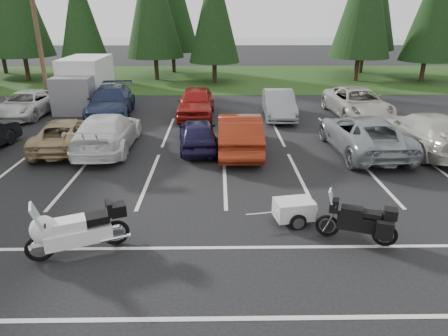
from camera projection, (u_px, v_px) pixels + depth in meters
ground at (210, 190)px, 13.33m from camera, size 120.00×120.00×0.00m
grass_strip at (215, 78)px, 35.65m from camera, size 80.00×16.00×0.01m
lake_water at (241, 48)px, 64.53m from camera, size 70.00×50.00×0.02m
utility_pole at (37, 27)px, 22.63m from camera, size 1.60×0.26×9.00m
box_truck at (82, 83)px, 24.31m from camera, size 2.40×5.60×2.90m
stall_markings at (211, 168)px, 15.19m from camera, size 32.00×16.00×0.01m
conifer_3 at (80, 15)px, 31.15m from camera, size 3.87×3.87×9.02m
conifer_5 at (214, 10)px, 31.35m from camera, size 4.14×4.14×9.63m
conifer_7 at (434, 8)px, 31.71m from camera, size 4.27×4.27×9.94m
car_near_2 at (67, 134)px, 17.11m from camera, size 2.54×4.91×1.32m
car_near_3 at (107, 132)px, 17.00m from camera, size 2.26×5.40×1.56m
car_near_4 at (198, 134)px, 17.11m from camera, size 1.95×4.08×1.34m
car_near_5 at (239, 133)px, 16.72m from camera, size 1.79×5.00×1.64m
car_near_6 at (363, 134)px, 16.69m from camera, size 2.82×5.69×1.55m
car_near_7 at (425, 132)px, 16.89m from camera, size 2.65×5.73×1.62m
car_far_0 at (27, 104)px, 22.46m from camera, size 2.52×5.07×1.38m
car_far_1 at (111, 102)px, 22.37m from camera, size 2.84×5.83×1.63m
car_far_2 at (196, 102)px, 22.33m from camera, size 2.02×4.82×1.63m
car_far_3 at (279, 104)px, 22.10m from camera, size 1.73×4.58×1.49m
car_far_4 at (358, 103)px, 22.23m from camera, size 2.91×5.81×1.58m
touring_motorcycle at (77, 226)px, 9.63m from camera, size 2.82×1.83×1.50m
cargo_trailer at (293, 211)px, 11.17m from camera, size 1.64×1.10×0.70m
adventure_motorcycle at (357, 218)px, 10.14m from camera, size 2.39×1.52×1.37m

